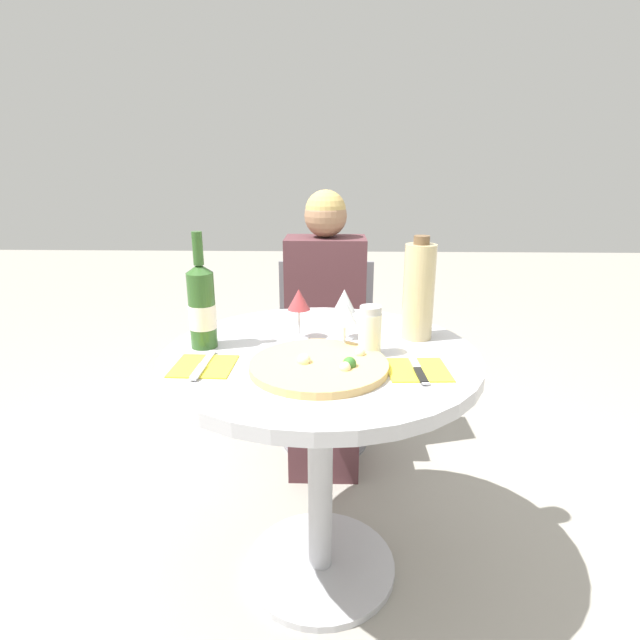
# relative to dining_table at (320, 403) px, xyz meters

# --- Properties ---
(ground_plane) EXTENTS (12.00, 12.00, 0.00)m
(ground_plane) POSITION_rel_dining_table_xyz_m (0.00, 0.00, -0.58)
(ground_plane) COLOR gray
(ground_plane) RESTS_ON ground
(dining_table) EXTENTS (0.87, 0.87, 0.74)m
(dining_table) POSITION_rel_dining_table_xyz_m (0.00, 0.00, 0.00)
(dining_table) COLOR #B2B2B7
(dining_table) RESTS_ON ground_plane
(chair_behind_diner) EXTENTS (0.43, 0.43, 0.80)m
(chair_behind_diner) POSITION_rel_dining_table_xyz_m (0.00, 0.83, -0.19)
(chair_behind_diner) COLOR slate
(chair_behind_diner) RESTS_ON ground_plane
(seated_diner) EXTENTS (0.33, 0.43, 1.13)m
(seated_diner) POSITION_rel_dining_table_xyz_m (0.00, 0.69, -0.08)
(seated_diner) COLOR #512D33
(seated_diner) RESTS_ON ground_plane
(pizza_large) EXTENTS (0.35, 0.35, 0.04)m
(pizza_large) POSITION_rel_dining_table_xyz_m (0.00, -0.13, 0.17)
(pizza_large) COLOR #DBB26B
(pizza_large) RESTS_ON dining_table
(wine_bottle) EXTENTS (0.07, 0.07, 0.32)m
(wine_bottle) POSITION_rel_dining_table_xyz_m (-0.33, 0.03, 0.28)
(wine_bottle) COLOR #2D5623
(wine_bottle) RESTS_ON dining_table
(tall_carafe) EXTENTS (0.09, 0.09, 0.30)m
(tall_carafe) POSITION_rel_dining_table_xyz_m (0.28, 0.12, 0.30)
(tall_carafe) COLOR tan
(tall_carafe) RESTS_ON dining_table
(sugar_shaker) EXTENTS (0.06, 0.06, 0.13)m
(sugar_shaker) POSITION_rel_dining_table_xyz_m (0.13, -0.02, 0.23)
(sugar_shaker) COLOR silver
(sugar_shaker) RESTS_ON dining_table
(wine_glass_back_right) EXTENTS (0.06, 0.06, 0.15)m
(wine_glass_back_right) POSITION_rel_dining_table_xyz_m (0.07, 0.11, 0.27)
(wine_glass_back_right) COLOR silver
(wine_glass_back_right) RESTS_ON dining_table
(wine_glass_back_left) EXTENTS (0.07, 0.07, 0.15)m
(wine_glass_back_left) POSITION_rel_dining_table_xyz_m (-0.06, 0.11, 0.27)
(wine_glass_back_left) COLOR silver
(wine_glass_back_left) RESTS_ON dining_table
(wine_glass_front_right) EXTENTS (0.07, 0.07, 0.14)m
(wine_glass_front_right) POSITION_rel_dining_table_xyz_m (0.07, 0.01, 0.26)
(wine_glass_front_right) COLOR silver
(wine_glass_front_right) RESTS_ON dining_table
(place_setting_left) EXTENTS (0.15, 0.19, 0.01)m
(place_setting_left) POSITION_rel_dining_table_xyz_m (-0.29, -0.12, 0.16)
(place_setting_left) COLOR yellow
(place_setting_left) RESTS_ON dining_table
(place_setting_right) EXTENTS (0.16, 0.19, 0.01)m
(place_setting_right) POSITION_rel_dining_table_xyz_m (0.25, -0.13, 0.16)
(place_setting_right) COLOR yellow
(place_setting_right) RESTS_ON dining_table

